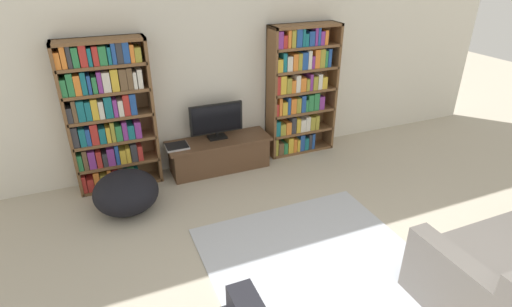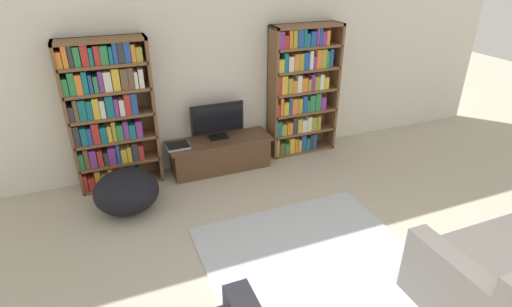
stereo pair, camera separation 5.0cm
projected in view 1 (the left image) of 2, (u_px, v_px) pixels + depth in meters
The scene contains 8 objects.
wall_back at pixel (218, 68), 5.14m from camera, with size 8.80×0.06×2.60m.
bookshelf_left at pixel (108, 115), 4.65m from camera, with size 0.98×0.30×1.81m.
bookshelf_right at pixel (299, 90), 5.54m from camera, with size 0.98×0.30×1.81m.
tv_stand at pixel (219, 154), 5.34m from camera, with size 1.37×0.46×0.42m.
television at pixel (216, 120), 5.19m from camera, with size 0.71×0.16×0.48m.
laptop at pixel (177, 146), 5.04m from camera, with size 0.28×0.25×0.03m.
area_rug at pixel (316, 263), 3.76m from camera, with size 1.97×1.90×0.02m.
beanbag_ottoman at pixel (126, 192), 4.45m from camera, with size 0.71×0.71×0.47m, color black.
Camera 1 is at (-1.52, -0.65, 2.62)m, focal length 28.00 mm.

